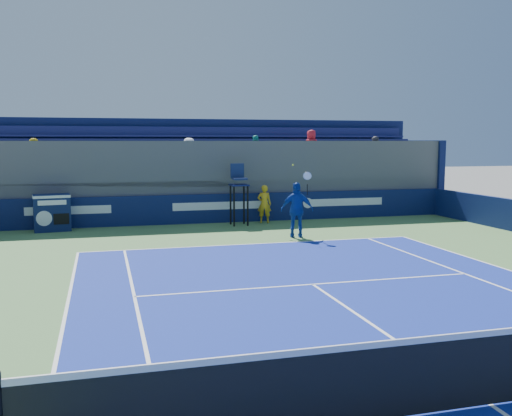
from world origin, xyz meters
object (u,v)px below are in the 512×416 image
object	(u,v)px
tennis_player	(297,210)
umpire_chair	(239,187)
ball_person	(264,204)
match_clock	(52,212)
tennis_net	(494,365)

from	to	relation	value
tennis_player	umpire_chair	bearing A→B (deg)	110.58
ball_person	umpire_chair	size ratio (longest dim) A/B	0.63
ball_person	umpire_chair	distance (m)	1.40
ball_person	tennis_player	distance (m)	3.72
ball_person	match_clock	size ratio (longest dim) A/B	1.12
umpire_chair	ball_person	bearing A→B (deg)	15.25
match_clock	tennis_player	world-z (taller)	tennis_player
ball_person	tennis_net	size ratio (longest dim) A/B	0.13
umpire_chair	tennis_player	bearing A→B (deg)	-69.42
tennis_net	match_clock	distance (m)	17.76
tennis_net	match_clock	world-z (taller)	match_clock
ball_person	tennis_player	size ratio (longest dim) A/B	0.61
match_clock	umpire_chair	size ratio (longest dim) A/B	0.57
ball_person	tennis_player	bearing A→B (deg)	111.10
tennis_net	umpire_chair	xyz separation A→B (m)	(0.56, 16.19, 0.97)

